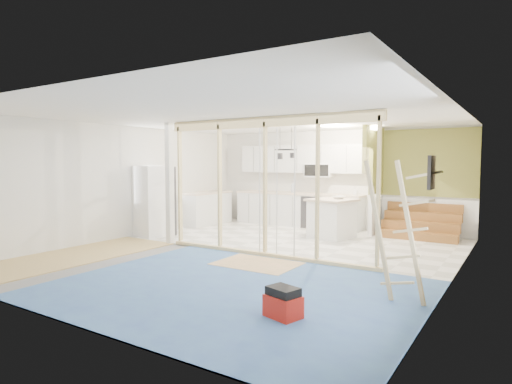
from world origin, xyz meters
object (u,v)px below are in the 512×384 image
Objects in this scene: toolbox at (283,304)px; ladder at (398,231)px; island at (332,219)px; fridge at (153,201)px.

toolbox is 1.75m from ladder.
island is at bearing 122.78° from toolbox.
island is at bearing 129.81° from ladder.
island is (3.66, 2.04, -0.38)m from fridge.
island is 4.54m from ladder.
island is 5.30m from toolbox.
fridge reaches higher than island.
toolbox is (5.16, -3.04, -0.66)m from fridge.
island is at bearing 41.51° from fridge.
fridge is 6.35m from ladder.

